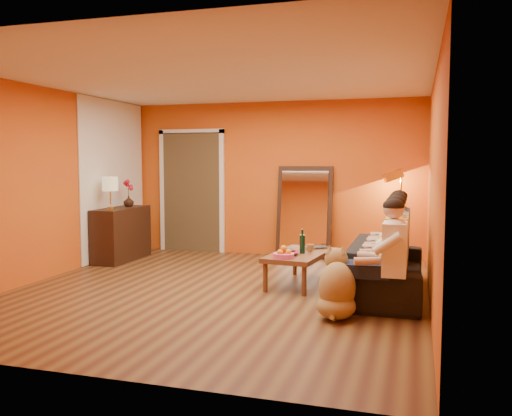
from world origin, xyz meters
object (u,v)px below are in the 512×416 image
(person_mid_right, at_px, (398,243))
(person_mid_left, at_px, (396,250))
(table_lamp, at_px, (110,193))
(tumbler, at_px, (310,248))
(laptop, at_px, (318,248))
(mirror_frame, at_px, (304,212))
(sideboard, at_px, (121,234))
(person_far_left, at_px, (394,258))
(vase, at_px, (129,201))
(floor_lamp, at_px, (400,219))
(sofa, at_px, (386,268))
(coffee_table, at_px, (299,268))
(dog, at_px, (337,282))
(wine_bottle, at_px, (302,241))
(person_far_right, at_px, (400,237))

(person_mid_right, bearing_deg, person_mid_left, -90.00)
(table_lamp, distance_m, person_mid_right, 4.45)
(tumbler, bearing_deg, laptop, 75.38)
(mirror_frame, xyz_separation_m, person_mid_left, (1.58, -2.59, -0.15))
(sideboard, xyz_separation_m, person_far_left, (4.37, -2.06, 0.18))
(vase, bearing_deg, sideboard, -90.00)
(person_mid_right, bearing_deg, floor_lamp, 90.98)
(sofa, height_order, person_mid_right, person_mid_right)
(laptop, bearing_deg, table_lamp, 140.51)
(laptop, bearing_deg, person_far_left, -90.26)
(person_mid_left, xyz_separation_m, vase, (-4.37, 1.76, 0.33))
(laptop, bearing_deg, vase, 131.23)
(table_lamp, distance_m, person_far_left, 4.74)
(sofa, xyz_separation_m, floor_lamp, (0.10, 1.86, 0.41))
(coffee_table, bearing_deg, dog, -56.27)
(coffee_table, distance_m, vase, 3.41)
(sideboard, bearing_deg, vase, 90.00)
(person_far_left, distance_m, vase, 4.95)
(dog, relative_size, wine_bottle, 2.36)
(coffee_table, distance_m, person_mid_right, 1.31)
(person_mid_left, distance_m, wine_bottle, 1.32)
(sofa, bearing_deg, person_mid_right, -52.43)
(mirror_frame, height_order, person_far_right, mirror_frame)
(person_mid_right, xyz_separation_m, laptop, (-1.06, 0.41, -0.18))
(person_mid_right, relative_size, tumbler, 11.92)
(tumbler, bearing_deg, mirror_frame, 103.90)
(table_lamp, bearing_deg, vase, 90.00)
(tumbler, distance_m, laptop, 0.24)
(mirror_frame, distance_m, dog, 3.49)
(person_mid_right, bearing_deg, sideboard, 167.67)
(person_mid_right, bearing_deg, vase, 164.58)
(sideboard, relative_size, floor_lamp, 0.82)
(dog, bearing_deg, floor_lamp, 74.54)
(table_lamp, xyz_separation_m, laptop, (3.31, -0.24, -0.67))
(sideboard, distance_m, person_far_right, 4.39)
(coffee_table, relative_size, wine_bottle, 3.94)
(dog, xyz_separation_m, person_far_right, (0.56, 1.83, 0.24))
(sofa, xyz_separation_m, dog, (-0.43, -1.18, 0.05))
(dog, bearing_deg, person_mid_left, 47.00)
(tumbler, bearing_deg, table_lamp, 171.74)
(table_lamp, bearing_deg, sideboard, 90.00)
(mirror_frame, distance_m, sideboard, 3.01)
(coffee_table, height_order, dog, dog)
(sideboard, xyz_separation_m, person_mid_left, (4.37, -1.51, 0.18))
(wine_bottle, bearing_deg, dog, -63.82)
(coffee_table, distance_m, person_mid_left, 1.44)
(table_lamp, height_order, wine_bottle, table_lamp)
(floor_lamp, xyz_separation_m, person_mid_left, (0.03, -2.31, -0.11))
(laptop, bearing_deg, floor_lamp, 17.13)
(mirror_frame, bearing_deg, table_lamp, -153.68)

